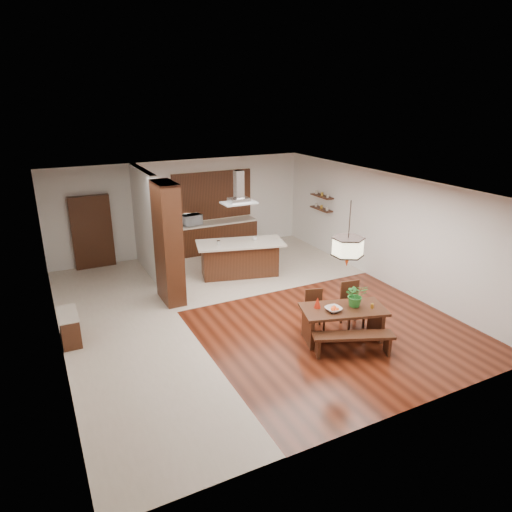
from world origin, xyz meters
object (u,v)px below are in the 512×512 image
range_hood (239,187)px  pendant_lantern (349,234)px  hallway_console (69,327)px  island_cup (255,239)px  microwave (191,220)px  dining_table (343,316)px  dining_chair_right (353,305)px  dining_bench (353,344)px  foliage_plant (356,295)px  dining_chair_left (315,311)px  fruit_bowl (333,309)px  kitchen_island (240,258)px

range_hood → pendant_lantern: bearing=-84.6°
hallway_console → pendant_lantern: 5.85m
island_cup → pendant_lantern: bearing=-90.5°
island_cup → microwave: microwave is taller
dining_table → dining_chair_right: 0.66m
dining_bench → foliage_plant: 1.01m
pendant_lantern → microwave: size_ratio=2.21×
dining_chair_left → fruit_bowl: dining_chair_left is taller
range_hood → dining_chair_left: bearing=-87.7°
kitchen_island → island_cup: island_cup is taller
dining_chair_right → island_cup: island_cup is taller
kitchen_island → range_hood: (0.00, 0.00, 1.97)m
pendant_lantern → hallway_console: bearing=154.3°
dining_chair_right → kitchen_island: dining_chair_right is taller
hallway_console → dining_chair_right: dining_chair_right is taller
dining_chair_left → microwave: microwave is taller
kitchen_island → island_cup: (0.43, -0.07, 0.52)m
dining_bench → foliage_plant: foliage_plant is taller
hallway_console → dining_table: dining_table is taller
dining_table → fruit_bowl: 0.34m
hallway_console → pendant_lantern: size_ratio=0.67×
hallway_console → dining_table: size_ratio=0.48×
dining_chair_left → island_cup: 3.50m
hallway_console → dining_table: bearing=-25.7°
foliage_plant → range_hood: bearing=99.1°
range_hood → island_cup: (0.43, -0.08, -1.45)m
hallway_console → dining_chair_left: size_ratio=1.03×
pendant_lantern → foliage_plant: 1.33m
kitchen_island → island_cup: bearing=4.8°
dining_chair_left → fruit_bowl: (-0.01, -0.62, 0.31)m
dining_table → island_cup: bearing=89.5°
foliage_plant → fruit_bowl: 0.57m
range_hood → island_cup: 1.51m
pendant_lantern → dining_table: bearing=90.0°
dining_table → range_hood: bearing=95.4°
dining_bench → fruit_bowl: size_ratio=4.99×
island_cup → microwave: bearing=113.3°
dining_bench → kitchen_island: size_ratio=0.62×
foliage_plant → range_hood: size_ratio=0.54×
dining_table → island_cup: size_ratio=14.48×
hallway_console → fruit_bowl: size_ratio=2.83×
dining_bench → dining_chair_right: size_ratio=1.60×
foliage_plant → island_cup: (-0.24, 4.08, 0.08)m
foliage_plant → fruit_bowl: bearing=178.8°
dining_chair_right → fruit_bowl: dining_chair_right is taller
dining_table → dining_chair_left: bearing=112.3°
dining_bench → island_cup: 4.70m
hallway_console → microwave: bearing=45.0°
pendant_lantern → dining_chair_right: bearing=33.7°
fruit_bowl → range_hood: bearing=91.9°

